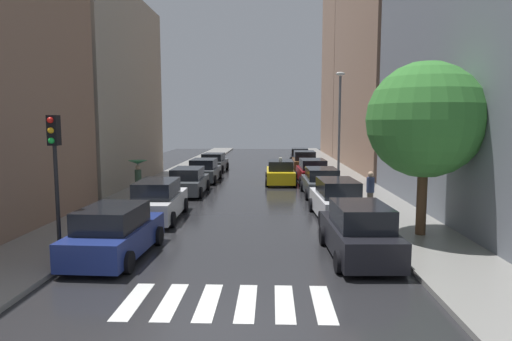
{
  "coord_description": "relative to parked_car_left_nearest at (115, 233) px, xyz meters",
  "views": [
    {
      "loc": [
        1.03,
        -8.43,
        4.26
      ],
      "look_at": [
        0.09,
        17.79,
        1.31
      ],
      "focal_mm": 30.6,
      "sensor_mm": 36.0,
      "label": 1
    }
  ],
  "objects": [
    {
      "name": "parked_car_left_second",
      "position": [
        -0.05,
        5.46,
        0.03
      ],
      "size": [
        2.13,
        4.84,
        1.73
      ],
      "rotation": [
        0.0,
        0.0,
        1.6
      ],
      "color": "silver",
      "rests_on": "ground"
    },
    {
      "name": "parked_car_right_nearest",
      "position": [
        7.65,
        0.22,
        0.03
      ],
      "size": [
        2.13,
        4.39,
        1.74
      ],
      "rotation": [
        0.0,
        0.0,
        1.61
      ],
      "color": "black",
      "rests_on": "ground"
    },
    {
      "name": "building_right_mid",
      "position": [
        14.87,
        26.72,
        9.11
      ],
      "size": [
        6.0,
        20.12,
        19.78
      ],
      "primitive_type": "cube",
      "color": "#8C6B56",
      "rests_on": "ground"
    },
    {
      "name": "crosswalk_stripes",
      "position": [
        3.87,
        -3.32,
        -0.77
      ],
      "size": [
        4.95,
        2.2,
        0.01
      ],
      "color": "silver",
      "rests_on": "ground"
    },
    {
      "name": "parked_car_left_fourth",
      "position": [
        0.11,
        17.51,
        -0.01
      ],
      "size": [
        2.13,
        4.44,
        1.63
      ],
      "rotation": [
        0.0,
        0.0,
        1.56
      ],
      "color": "#474C51",
      "rests_on": "ground"
    },
    {
      "name": "parked_car_right_fourth",
      "position": [
        7.75,
        17.14,
        0.0
      ],
      "size": [
        2.2,
        4.66,
        1.67
      ],
      "rotation": [
        0.0,
        0.0,
        1.6
      ],
      "color": "maroon",
      "rests_on": "ground"
    },
    {
      "name": "traffic_light_left_corner",
      "position": [
        -1.58,
        -0.42,
        2.51
      ],
      "size": [
        0.3,
        0.42,
        4.3
      ],
      "color": "black",
      "rests_on": "sidewalk_left"
    },
    {
      "name": "taxi_midroad",
      "position": [
        5.51,
        16.64,
        -0.01
      ],
      "size": [
        2.11,
        4.48,
        1.81
      ],
      "rotation": [
        0.0,
        0.0,
        1.58
      ],
      "color": "yellow",
      "rests_on": "ground"
    },
    {
      "name": "parked_car_right_fifth",
      "position": [
        7.68,
        23.78,
        0.06
      ],
      "size": [
        2.16,
        4.6,
        1.79
      ],
      "rotation": [
        0.0,
        0.0,
        1.57
      ],
      "color": "brown",
      "rests_on": "ground"
    },
    {
      "name": "sidewalk_right",
      "position": [
        10.37,
        19.25,
        -0.7
      ],
      "size": [
        3.0,
        72.0,
        0.15
      ],
      "primitive_type": "cube",
      "color": "gray",
      "rests_on": "ground"
    },
    {
      "name": "parked_car_right_third",
      "position": [
        7.77,
        11.84,
        -0.02
      ],
      "size": [
        2.19,
        4.53,
        1.61
      ],
      "rotation": [
        0.0,
        0.0,
        1.59
      ],
      "color": "#474C51",
      "rests_on": "ground"
    },
    {
      "name": "building_right_near",
      "position": [
        14.87,
        5.66,
        6.27
      ],
      "size": [
        6.0,
        20.12,
        14.1
      ],
      "primitive_type": "cube",
      "color": "slate",
      "rests_on": "ground"
    },
    {
      "name": "building_left_mid",
      "position": [
        -7.13,
        16.03,
        5.56
      ],
      "size": [
        6.0,
        13.26,
        12.67
      ],
      "primitive_type": "cube",
      "color": "#9E9384",
      "rests_on": "ground"
    },
    {
      "name": "parked_car_left_nearest",
      "position": [
        0.0,
        0.0,
        0.0
      ],
      "size": [
        2.2,
        4.43,
        1.66
      ],
      "rotation": [
        0.0,
        0.0,
        1.53
      ],
      "color": "navy",
      "rests_on": "ground"
    },
    {
      "name": "parked_car_left_fifth",
      "position": [
        -0.09,
        24.22,
        -0.05
      ],
      "size": [
        2.29,
        4.31,
        1.55
      ],
      "rotation": [
        0.0,
        0.0,
        1.52
      ],
      "color": "#474C51",
      "rests_on": "ground"
    },
    {
      "name": "pedestrian_foreground",
      "position": [
        9.46,
        6.81,
        0.35
      ],
      "size": [
        0.36,
        0.36,
        1.84
      ],
      "rotation": [
        0.0,
        0.0,
        0.84
      ],
      "color": "brown",
      "rests_on": "sidewalk_right"
    },
    {
      "name": "parked_car_left_third",
      "position": [
        -0.01,
        12.16,
        -0.04
      ],
      "size": [
        2.11,
        4.74,
        1.57
      ],
      "rotation": [
        0.0,
        0.0,
        1.58
      ],
      "color": "#474C51",
      "rests_on": "ground"
    },
    {
      "name": "building_right_far",
      "position": [
        14.87,
        43.09,
        10.4
      ],
      "size": [
        6.0,
        12.18,
        22.35
      ],
      "primitive_type": "cube",
      "color": "#8C6B56",
      "rests_on": "ground"
    },
    {
      "name": "lamp_post_right",
      "position": [
        9.42,
        16.23,
        3.59
      ],
      "size": [
        0.6,
        0.28,
        7.37
      ],
      "color": "#595B60",
      "rests_on": "sidewalk_right"
    },
    {
      "name": "parked_car_right_second",
      "position": [
        7.77,
        5.8,
        0.04
      ],
      "size": [
        2.15,
        4.62,
        1.76
      ],
      "rotation": [
        0.0,
        0.0,
        1.62
      ],
      "color": "silver",
      "rests_on": "ground"
    },
    {
      "name": "street_tree_right",
      "position": [
        10.37,
        2.65,
        3.53
      ],
      "size": [
        4.14,
        4.14,
        6.24
      ],
      "color": "#513823",
      "rests_on": "sidewalk_right"
    },
    {
      "name": "ground_plane",
      "position": [
        3.87,
        19.25,
        -0.8
      ],
      "size": [
        28.0,
        72.0,
        0.04
      ],
      "primitive_type": "cube",
      "color": "#242426"
    },
    {
      "name": "parked_car_right_sixth",
      "position": [
        7.65,
        29.4,
        0.01
      ],
      "size": [
        2.16,
        4.37,
        1.68
      ],
      "rotation": [
        0.0,
        0.0,
        1.52
      ],
      "color": "black",
      "rests_on": "ground"
    },
    {
      "name": "sidewalk_left",
      "position": [
        -2.63,
        19.25,
        -0.7
      ],
      "size": [
        3.0,
        72.0,
        0.15
      ],
      "primitive_type": "cube",
      "color": "gray",
      "rests_on": "ground"
    },
    {
      "name": "pedestrian_near_tree",
      "position": [
        -2.46,
        10.42,
        0.83
      ],
      "size": [
        1.02,
        1.02,
        1.99
      ],
      "rotation": [
        0.0,
        0.0,
        3.02
      ],
      "color": "gray",
      "rests_on": "sidewalk_left"
    }
  ]
}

